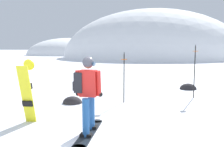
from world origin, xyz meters
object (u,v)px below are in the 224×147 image
Objects in this scene: piste_marker_far at (195,68)px; rock_dark at (188,89)px; rock_small at (72,103)px; piste_marker_near at (124,74)px; spare_snowboard at (27,92)px; snowboarder_main at (87,93)px.

piste_marker_far reaches higher than rock_dark.
piste_marker_far is 4.69m from rock_small.
piste_marker_near reaches higher than rock_dark.
spare_snowboard is 3.35m from piste_marker_near.
snowboarder_main is at bearing -101.78° from piste_marker_near.
snowboarder_main is 2.74× the size of rock_small.
rock_dark is (4.99, 5.32, -0.82)m from spare_snowboard.
piste_marker_far reaches higher than rock_small.
snowboarder_main is 2.46× the size of rock_dark.
piste_marker_near is at bearing -158.07° from piste_marker_far.
snowboarder_main is 2.99m from rock_small.
snowboarder_main reaches higher than spare_snowboard.
rock_dark is 1.12× the size of rock_small.
piste_marker_far is at bearing 17.43° from rock_small.
rock_small is (0.48, 2.16, -0.82)m from spare_snowboard.
piste_marker_near is at bearing 10.39° from rock_small.
rock_small is (-4.33, -1.36, -1.15)m from piste_marker_far.
snowboarder_main is 1.04× the size of piste_marker_near.
rock_dark is at bearing 59.73° from snowboarder_main.
spare_snowboard is at bearing -102.64° from rock_small.
piste_marker_near reaches higher than rock_small.
piste_marker_near is 2.79m from piste_marker_far.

